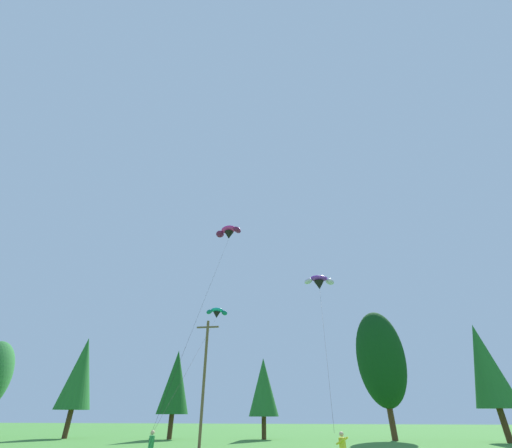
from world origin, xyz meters
The scene contains 11 objects.
treeline_tree_b centered at (-25.20, 46.09, 7.04)m, with size 4.07×4.07×11.25m.
treeline_tree_c centered at (-12.60, 46.51, 5.89)m, with size 3.67×3.67×9.41m.
treeline_tree_d centered at (-2.07, 48.23, 5.35)m, with size 3.48×3.48×8.54m.
treeline_tree_e centered at (12.07, 48.25, 8.28)m, with size 5.49×5.49×13.67m.
treeline_tree_f centered at (22.55, 46.52, 7.15)m, with size 4.11×4.11×11.42m.
utility_pole centered at (-6.01, 36.54, 5.50)m, with size 2.20×0.26×10.47m.
kite_flyer_near centered at (-4.98, 24.47, 0.99)m, with size 0.46×0.59×1.69m.
kite_flyer_mid centered at (4.96, 24.40, 1.00)m, with size 0.68×0.70×1.69m.
parafoil_kite_high_magenta centered at (-4.83, 38.39, 21.46)m, with size 3.57×15.02×21.07m.
parafoil_kite_mid_purple centered at (5.55, 43.73, 16.54)m, with size 3.95×20.12×15.78m.
parafoil_kite_far_teal centered at (-6.18, 40.13, 12.26)m, with size 2.44×16.56×11.69m.
Camera 1 is at (3.69, 4.66, 2.42)m, focal length 22.99 mm.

